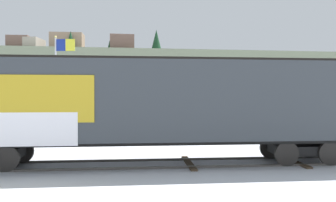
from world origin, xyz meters
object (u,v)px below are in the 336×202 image
parked_car_silver (172,126)px  freight_car (151,102)px  flagpole (60,68)px  parked_car_green (66,127)px

parked_car_silver → freight_car: bearing=-103.9°
flagpole → parked_car_green: 7.35m
parked_car_green → parked_car_silver: (6.27, -0.06, -0.00)m
freight_car → parked_car_silver: 7.32m
freight_car → parked_car_silver: size_ratio=4.00×
freight_car → flagpole: size_ratio=2.47×
freight_car → flagpole: (-6.13, 12.98, 2.44)m
flagpole → parked_car_silver: size_ratio=1.62×
parked_car_silver → parked_car_green: bearing=179.5°
freight_car → parked_car_green: 8.49m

